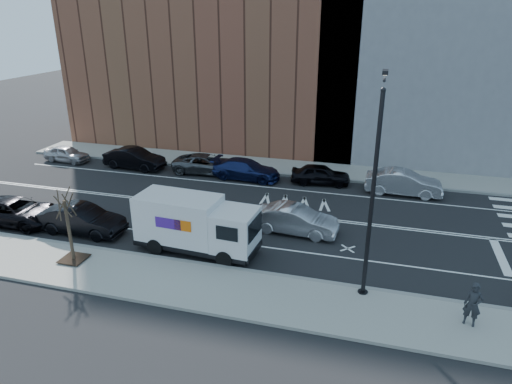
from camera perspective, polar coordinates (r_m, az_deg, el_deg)
The scene contains 20 objects.
ground at distance 28.50m, azimuth -0.11°, elevation -2.46°, with size 120.00×120.00×0.00m, color black.
sidewalk_near at distance 21.16m, azimuth -6.71°, elevation -11.68°, with size 44.00×3.60×0.15m, color gray.
sidewalk_far at distance 36.45m, azimuth 3.64°, elevation 3.12°, with size 44.00×3.60×0.15m, color gray.
curb_near at distance 22.56m, azimuth -4.99°, elevation -9.27°, with size 44.00×0.25×0.17m, color gray.
curb_far at distance 34.79m, azimuth 3.02°, elevation 2.22°, with size 44.00×0.25×0.17m, color gray.
road_markings at distance 28.50m, azimuth -0.11°, elevation -2.45°, with size 40.00×8.60×0.01m, color white, non-canonical shape.
bldg_brick at distance 43.34m, azimuth -5.04°, elevation 20.74°, with size 26.00×10.00×22.00m, color brown.
streetlight at distance 19.28m, azimuth 14.51°, elevation 1.01°, with size 0.44×4.02×9.34m.
street_tree at distance 24.05m, azimuth -22.21°, elevation -5.17°, with size 1.20×1.20×3.75m.
fedex_van at distance 23.56m, azimuth -7.56°, elevation -3.96°, with size 6.54×2.62×2.93m.
far_parked_a at distance 40.98m, azimuth -22.58°, elevation 4.43°, with size 1.56×3.88×1.32m, color #A6A6AA.
far_parked_b at distance 37.39m, azimuth -14.95°, elevation 4.07°, with size 1.71×4.91×1.62m, color black.
far_parked_c at distance 35.31m, azimuth -6.22°, elevation 3.50°, with size 2.37×5.14×1.43m, color #494C51.
far_parked_d at distance 33.83m, azimuth -1.24°, elevation 2.85°, with size 2.07×5.09×1.48m, color #161F4D.
far_parked_e at distance 33.16m, azimuth 8.07°, elevation 2.20°, with size 1.69×4.21×1.43m, color black.
far_parked_f at distance 32.50m, azimuth 17.95°, elevation 1.13°, with size 1.76×5.05×1.66m, color silver.
driving_sedan at distance 25.66m, azimuth 4.92°, elevation -3.47°, with size 1.66×4.75×1.57m, color silver.
near_parked_rear_a at distance 27.32m, azimuth -20.92°, elevation -3.25°, with size 1.70×4.87×1.60m, color black.
near_parked_rear_b at distance 30.19m, azimuth -27.84°, elevation -2.14°, with size 2.50×5.42×1.51m, color black.
pedestrian at distance 20.05m, azimuth 25.48°, elevation -12.58°, with size 0.67×0.44×1.84m, color #222428.
Camera 1 is at (7.05, -25.04, 11.66)m, focal length 32.00 mm.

